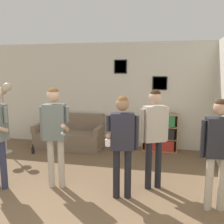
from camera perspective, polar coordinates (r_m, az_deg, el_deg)
name	(u,v)px	position (r m, az deg, el deg)	size (l,w,h in m)	color
wall_back	(107,95)	(6.61, -1.06, 3.88)	(7.75, 0.08, 2.70)	silver
couch	(70,136)	(6.69, -9.61, -5.49)	(1.77, 0.80, 0.85)	#7A6651
bookshelf	(160,132)	(6.37, 10.87, -4.60)	(0.87, 0.30, 0.94)	#A87F51
floor_lamp	(3,98)	(6.47, -23.72, 3.03)	(0.41, 0.45, 1.72)	#ADA89E
person_player_foreground_center	(55,127)	(4.31, -12.98, -3.31)	(0.54, 0.45, 1.74)	#B7AD99
person_watcher_holding_cup	(122,137)	(3.86, 2.37, -5.71)	(0.49, 0.47, 1.64)	black
person_spectator_near_bookshelf	(154,129)	(4.22, 9.66, -3.79)	(0.45, 0.34, 1.71)	black
person_spectator_far_right	(218,144)	(3.83, 23.14, -6.70)	(0.49, 0.25, 1.63)	#B7AD99
bottle_on_floor	(33,150)	(6.44, -17.62, -8.27)	(0.07, 0.07, 0.23)	black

